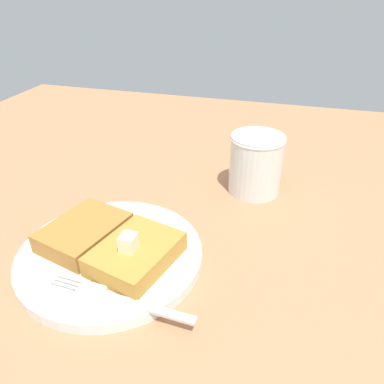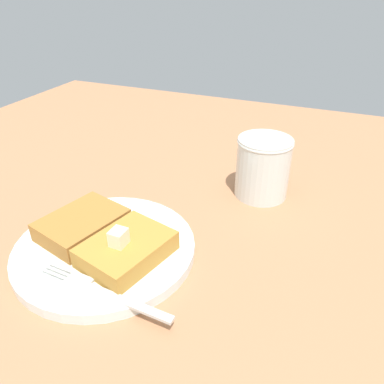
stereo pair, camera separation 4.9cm
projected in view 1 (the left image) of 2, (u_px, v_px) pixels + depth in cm
name	position (u px, v px, depth cm)	size (l,w,h in cm)	color
table_surface	(165.00, 242.00, 49.27)	(121.36, 121.36, 2.22)	#B07650
plate	(111.00, 254.00, 44.34)	(21.70, 21.70, 1.33)	silver
toast_slice_left	(136.00, 254.00, 41.73)	(7.42, 9.84, 2.41)	#BD8535
toast_slice_middle	(84.00, 232.00, 45.14)	(7.42, 9.84, 2.41)	#AF7231
butter_pat_primary	(129.00, 242.00, 40.05)	(1.86, 1.68, 1.86)	#F4EBC6
fork	(111.00, 297.00, 37.54)	(16.06, 2.47, 0.36)	silver
syrup_jar	(255.00, 166.00, 56.65)	(8.11, 8.11, 9.10)	#341609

